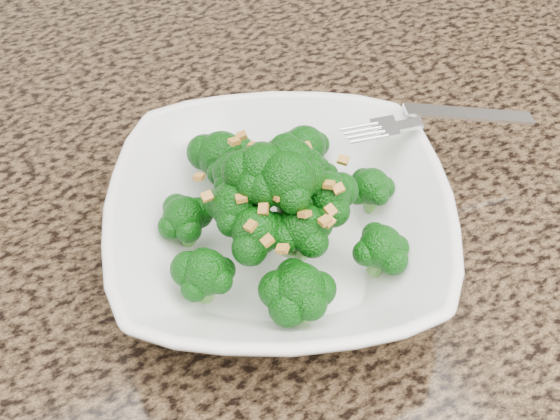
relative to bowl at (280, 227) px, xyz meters
name	(u,v)px	position (x,y,z in m)	size (l,w,h in m)	color
granite_counter	(292,201)	(0.04, 0.06, -0.05)	(1.64, 1.04, 0.03)	brown
bowl	(280,227)	(0.00, 0.00, 0.00)	(0.25, 0.25, 0.06)	white
broccoli_pile	(280,164)	(0.00, 0.00, 0.07)	(0.22, 0.22, 0.07)	#094C08
garlic_topping	(280,122)	(0.00, 0.00, 0.10)	(0.13, 0.13, 0.01)	#C78930
fork	(412,124)	(0.13, 0.02, 0.04)	(0.19, 0.03, 0.01)	silver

